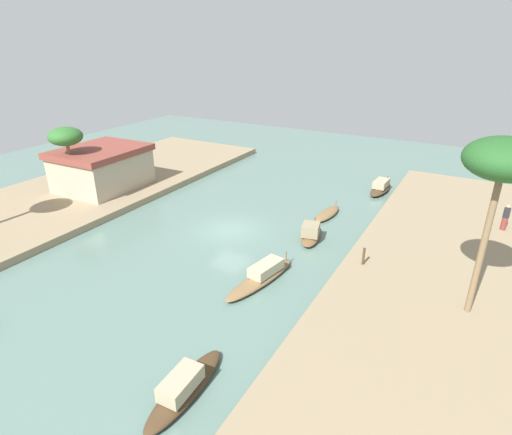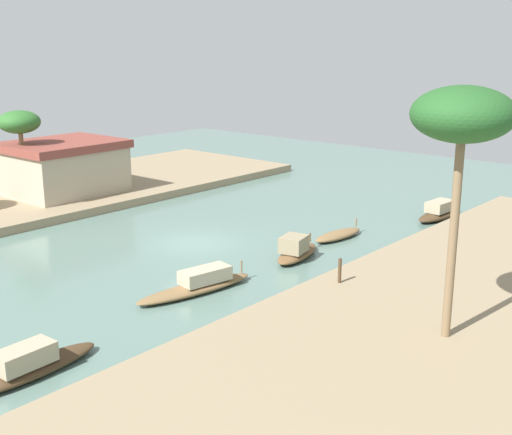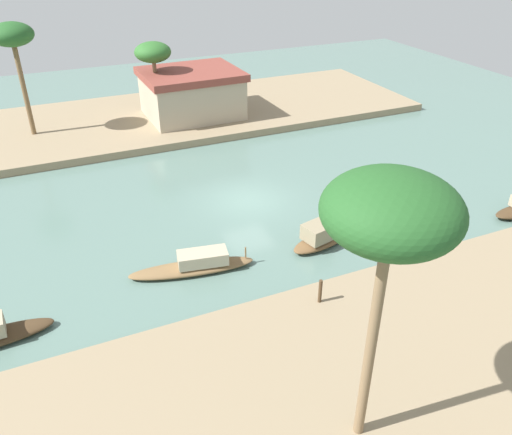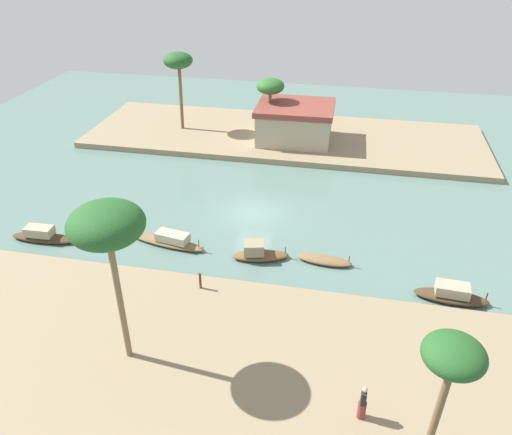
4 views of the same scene
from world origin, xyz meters
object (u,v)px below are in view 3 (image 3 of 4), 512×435
at_px(sampan_near_left_bank, 195,265).
at_px(palm_tree_right_short, 12,37).
at_px(sampan_open_hull, 321,237).
at_px(mooring_post, 320,291).
at_px(sampan_midstream, 388,220).
at_px(palm_tree_right_tall, 153,53).
at_px(riverside_building, 192,93).
at_px(palm_tree_left_near, 391,216).

xyz_separation_m(sampan_near_left_bank, palm_tree_right_short, (-5.37, 18.97, 6.43)).
distance_m(sampan_open_hull, mooring_post, 4.79).
xyz_separation_m(sampan_midstream, mooring_post, (-6.49, -4.45, 0.81)).
relative_size(sampan_near_left_bank, palm_tree_right_short, 0.76).
height_order(palm_tree_right_tall, palm_tree_right_short, palm_tree_right_short).
bearing_deg(sampan_midstream, palm_tree_right_tall, 114.56).
height_order(sampan_open_hull, mooring_post, mooring_post).
bearing_deg(sampan_midstream, riverside_building, 108.15).
bearing_deg(palm_tree_right_tall, palm_tree_right_short, 178.15).
distance_m(sampan_open_hull, palm_tree_right_tall, 19.80).
bearing_deg(riverside_building, palm_tree_right_tall, 164.87).
xyz_separation_m(sampan_open_hull, palm_tree_right_short, (-11.34, 19.33, 6.36)).
relative_size(sampan_open_hull, palm_tree_right_tall, 0.68).
xyz_separation_m(sampan_open_hull, sampan_midstream, (4.04, 0.37, -0.22)).
height_order(sampan_open_hull, palm_tree_right_tall, palm_tree_right_tall).
height_order(sampan_midstream, mooring_post, mooring_post).
height_order(mooring_post, palm_tree_left_near, palm_tree_left_near).
height_order(mooring_post, palm_tree_right_tall, palm_tree_right_tall).
bearing_deg(sampan_near_left_bank, mooring_post, -41.49).
bearing_deg(riverside_building, palm_tree_right_short, 174.25).
distance_m(sampan_midstream, mooring_post, 7.91).
height_order(sampan_midstream, palm_tree_right_short, palm_tree_right_short).
bearing_deg(palm_tree_right_tall, sampan_midstream, -70.13).
distance_m(sampan_near_left_bank, palm_tree_right_short, 20.74).
distance_m(sampan_midstream, palm_tree_right_short, 25.29).
distance_m(sampan_near_left_bank, sampan_midstream, 10.02).
xyz_separation_m(sampan_open_hull, mooring_post, (-2.45, -4.08, 0.59)).
xyz_separation_m(mooring_post, palm_tree_right_tall, (-0.26, 23.13, 4.07)).
height_order(sampan_near_left_bank, palm_tree_left_near, palm_tree_left_near).
relative_size(sampan_open_hull, palm_tree_left_near, 0.45).
bearing_deg(palm_tree_right_tall, riverside_building, -13.93).
relative_size(palm_tree_left_near, palm_tree_right_short, 1.12).
bearing_deg(sampan_midstream, sampan_near_left_bank, -175.25).
relative_size(sampan_near_left_bank, mooring_post, 5.45).
height_order(sampan_open_hull, sampan_midstream, sampan_open_hull).
bearing_deg(palm_tree_right_short, sampan_near_left_bank, -74.20).
bearing_deg(palm_tree_left_near, palm_tree_right_tall, 86.84).
relative_size(mooring_post, palm_tree_right_tall, 0.19).
relative_size(sampan_midstream, palm_tree_right_short, 0.48).
xyz_separation_m(sampan_near_left_bank, sampan_open_hull, (5.98, -0.36, 0.08)).
bearing_deg(mooring_post, sampan_open_hull, 59.02).
bearing_deg(mooring_post, sampan_near_left_bank, 128.50).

